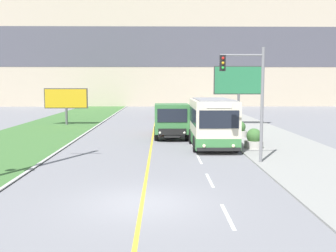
{
  "coord_description": "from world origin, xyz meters",
  "views": [
    {
      "loc": [
        0.69,
        -13.28,
        4.15
      ],
      "look_at": [
        1.1,
        11.89,
        1.4
      ],
      "focal_mm": 42.0,
      "sensor_mm": 36.0,
      "label": 1
    }
  ],
  "objects_px": {
    "city_bus": "(213,123)",
    "traffic_light_mast": "(250,90)",
    "planter_round_second": "(240,130)",
    "dump_truck": "(171,121)",
    "planter_round_near": "(254,140)",
    "billboard_small": "(66,99)",
    "car_distant": "(165,112)",
    "billboard_large": "(239,82)"
  },
  "relations": [
    {
      "from": "planter_round_near",
      "to": "planter_round_second",
      "type": "relative_size",
      "value": 1.03
    },
    {
      "from": "car_distant",
      "to": "billboard_small",
      "type": "bearing_deg",
      "value": -141.14
    },
    {
      "from": "traffic_light_mast",
      "to": "planter_round_second",
      "type": "distance_m",
      "value": 10.1
    },
    {
      "from": "car_distant",
      "to": "planter_round_second",
      "type": "height_order",
      "value": "car_distant"
    },
    {
      "from": "billboard_small",
      "to": "billboard_large",
      "type": "bearing_deg",
      "value": -4.3
    },
    {
      "from": "billboard_large",
      "to": "billboard_small",
      "type": "height_order",
      "value": "billboard_large"
    },
    {
      "from": "traffic_light_mast",
      "to": "planter_round_near",
      "type": "height_order",
      "value": "traffic_light_mast"
    },
    {
      "from": "city_bus",
      "to": "traffic_light_mast",
      "type": "bearing_deg",
      "value": -76.2
    },
    {
      "from": "billboard_large",
      "to": "billboard_small",
      "type": "distance_m",
      "value": 17.11
    },
    {
      "from": "city_bus",
      "to": "traffic_light_mast",
      "type": "distance_m",
      "value": 5.61
    },
    {
      "from": "city_bus",
      "to": "billboard_small",
      "type": "relative_size",
      "value": 1.36
    },
    {
      "from": "car_distant",
      "to": "billboard_large",
      "type": "relative_size",
      "value": 0.74
    },
    {
      "from": "traffic_light_mast",
      "to": "planter_round_near",
      "type": "xyz_separation_m",
      "value": [
        1.31,
        4.38,
        -3.17
      ]
    },
    {
      "from": "traffic_light_mast",
      "to": "planter_round_second",
      "type": "bearing_deg",
      "value": 81.41
    },
    {
      "from": "billboard_small",
      "to": "planter_round_second",
      "type": "xyz_separation_m",
      "value": [
        15.45,
        -9.77,
        -1.95
      ]
    },
    {
      "from": "planter_round_near",
      "to": "billboard_large",
      "type": "bearing_deg",
      "value": 83.06
    },
    {
      "from": "planter_round_second",
      "to": "planter_round_near",
      "type": "bearing_deg",
      "value": -91.37
    },
    {
      "from": "billboard_small",
      "to": "traffic_light_mast",
      "type": "bearing_deg",
      "value": -53.95
    },
    {
      "from": "car_distant",
      "to": "billboard_small",
      "type": "height_order",
      "value": "billboard_small"
    },
    {
      "from": "dump_truck",
      "to": "billboard_large",
      "type": "bearing_deg",
      "value": 52.06
    },
    {
      "from": "dump_truck",
      "to": "planter_round_near",
      "type": "xyz_separation_m",
      "value": [
        5.07,
        -4.97,
        -0.71
      ]
    },
    {
      "from": "billboard_small",
      "to": "planter_round_near",
      "type": "distance_m",
      "value": 21.44
    },
    {
      "from": "city_bus",
      "to": "billboard_small",
      "type": "bearing_deg",
      "value": 131.91
    },
    {
      "from": "car_distant",
      "to": "billboard_large",
      "type": "bearing_deg",
      "value": -52.69
    },
    {
      "from": "dump_truck",
      "to": "billboard_small",
      "type": "xyz_separation_m",
      "value": [
        -10.25,
        9.9,
        1.23
      ]
    },
    {
      "from": "dump_truck",
      "to": "planter_round_near",
      "type": "distance_m",
      "value": 7.13
    },
    {
      "from": "traffic_light_mast",
      "to": "billboard_large",
      "type": "xyz_separation_m",
      "value": [
        2.96,
        17.98,
        0.48
      ]
    },
    {
      "from": "city_bus",
      "to": "billboard_large",
      "type": "xyz_separation_m",
      "value": [
        4.2,
        12.96,
        2.67
      ]
    },
    {
      "from": "car_distant",
      "to": "billboard_large",
      "type": "height_order",
      "value": "billboard_large"
    },
    {
      "from": "planter_round_second",
      "to": "billboard_large",
      "type": "bearing_deg",
      "value": 79.78
    },
    {
      "from": "dump_truck",
      "to": "planter_round_second",
      "type": "bearing_deg",
      "value": 1.42
    },
    {
      "from": "billboard_small",
      "to": "planter_round_second",
      "type": "distance_m",
      "value": 18.38
    },
    {
      "from": "dump_truck",
      "to": "planter_round_second",
      "type": "distance_m",
      "value": 5.24
    },
    {
      "from": "traffic_light_mast",
      "to": "planter_round_near",
      "type": "distance_m",
      "value": 5.57
    },
    {
      "from": "car_distant",
      "to": "traffic_light_mast",
      "type": "distance_m",
      "value": 27.72
    },
    {
      "from": "dump_truck",
      "to": "billboard_large",
      "type": "xyz_separation_m",
      "value": [
        6.73,
        8.63,
        2.94
      ]
    },
    {
      "from": "city_bus",
      "to": "traffic_light_mast",
      "type": "xyz_separation_m",
      "value": [
        1.23,
        -5.01,
        2.19
      ]
    },
    {
      "from": "dump_truck",
      "to": "traffic_light_mast",
      "type": "xyz_separation_m",
      "value": [
        3.76,
        -9.35,
        2.46
      ]
    },
    {
      "from": "traffic_light_mast",
      "to": "planter_round_near",
      "type": "bearing_deg",
      "value": 73.37
    },
    {
      "from": "dump_truck",
      "to": "billboard_small",
      "type": "relative_size",
      "value": 1.59
    },
    {
      "from": "city_bus",
      "to": "planter_round_near",
      "type": "distance_m",
      "value": 2.79
    },
    {
      "from": "traffic_light_mast",
      "to": "planter_round_second",
      "type": "xyz_separation_m",
      "value": [
        1.43,
        9.48,
        -3.18
      ]
    }
  ]
}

